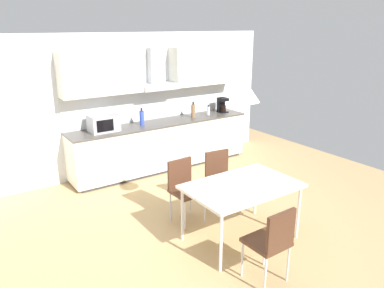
{
  "coord_description": "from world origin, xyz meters",
  "views": [
    {
      "loc": [
        -2.49,
        -3.49,
        2.62
      ],
      "look_at": [
        0.37,
        0.71,
        1.0
      ],
      "focal_mm": 35.0,
      "sensor_mm": 36.0,
      "label": 1
    }
  ],
  "objects_px": {
    "dining_table": "(242,188)",
    "chair_far_right": "(220,174)",
    "bottle_white": "(208,111)",
    "bottle_brown": "(193,111)",
    "chair_near_left": "(273,238)",
    "pendant_lamp": "(246,92)",
    "microwave": "(104,123)",
    "coffee_maker": "(222,105)",
    "bottle_blue": "(142,118)",
    "chair_far_left": "(184,184)"
  },
  "relations": [
    {
      "from": "dining_table",
      "to": "chair_far_right",
      "type": "bearing_deg",
      "value": 69.01
    },
    {
      "from": "bottle_white",
      "to": "bottle_brown",
      "type": "distance_m",
      "value": 0.38
    },
    {
      "from": "chair_near_left",
      "to": "chair_far_right",
      "type": "xyz_separation_m",
      "value": [
        0.62,
        1.66,
        0.0
      ]
    },
    {
      "from": "chair_near_left",
      "to": "pendant_lamp",
      "type": "xyz_separation_m",
      "value": [
        0.31,
        0.83,
        1.36
      ]
    },
    {
      "from": "microwave",
      "to": "chair_far_right",
      "type": "distance_m",
      "value": 2.22
    },
    {
      "from": "bottle_brown",
      "to": "chair_near_left",
      "type": "bearing_deg",
      "value": -112.17
    },
    {
      "from": "coffee_maker",
      "to": "dining_table",
      "type": "relative_size",
      "value": 0.22
    },
    {
      "from": "coffee_maker",
      "to": "chair_far_right",
      "type": "xyz_separation_m",
      "value": [
        -1.58,
        -1.95,
        -0.52
      ]
    },
    {
      "from": "pendant_lamp",
      "to": "dining_table",
      "type": "bearing_deg",
      "value": -45.0
    },
    {
      "from": "coffee_maker",
      "to": "bottle_white",
      "type": "bearing_deg",
      "value": -174.38
    },
    {
      "from": "chair_near_left",
      "to": "coffee_maker",
      "type": "bearing_deg",
      "value": 58.59
    },
    {
      "from": "bottle_blue",
      "to": "chair_far_left",
      "type": "bearing_deg",
      "value": -100.35
    },
    {
      "from": "microwave",
      "to": "coffee_maker",
      "type": "height_order",
      "value": "coffee_maker"
    },
    {
      "from": "dining_table",
      "to": "bottle_white",
      "type": "bearing_deg",
      "value": 61.03
    },
    {
      "from": "bottle_blue",
      "to": "chair_far_right",
      "type": "xyz_separation_m",
      "value": [
        0.28,
        -1.91,
        -0.5
      ]
    },
    {
      "from": "bottle_blue",
      "to": "bottle_brown",
      "type": "distance_m",
      "value": 1.11
    },
    {
      "from": "dining_table",
      "to": "pendant_lamp",
      "type": "bearing_deg",
      "value": 135.0
    },
    {
      "from": "microwave",
      "to": "chair_near_left",
      "type": "xyz_separation_m",
      "value": [
        0.37,
        -3.58,
        -0.51
      ]
    },
    {
      "from": "coffee_maker",
      "to": "pendant_lamp",
      "type": "distance_m",
      "value": 3.47
    },
    {
      "from": "bottle_brown",
      "to": "coffee_maker",
      "type": "bearing_deg",
      "value": 3.85
    },
    {
      "from": "dining_table",
      "to": "chair_far_right",
      "type": "height_order",
      "value": "chair_far_right"
    },
    {
      "from": "chair_far_right",
      "to": "bottle_white",
      "type": "bearing_deg",
      "value": 57.9
    },
    {
      "from": "dining_table",
      "to": "bottle_brown",
      "type": "bearing_deg",
      "value": 67.27
    },
    {
      "from": "bottle_white",
      "to": "chair_far_right",
      "type": "distance_m",
      "value": 2.3
    },
    {
      "from": "bottle_blue",
      "to": "pendant_lamp",
      "type": "bearing_deg",
      "value": -90.76
    },
    {
      "from": "pendant_lamp",
      "to": "chair_near_left",
      "type": "bearing_deg",
      "value": -110.31
    },
    {
      "from": "coffee_maker",
      "to": "chair_near_left",
      "type": "relative_size",
      "value": 0.34
    },
    {
      "from": "coffee_maker",
      "to": "bottle_brown",
      "type": "height_order",
      "value": "bottle_brown"
    },
    {
      "from": "dining_table",
      "to": "microwave",
      "type": "bearing_deg",
      "value": 103.75
    },
    {
      "from": "chair_near_left",
      "to": "pendant_lamp",
      "type": "height_order",
      "value": "pendant_lamp"
    },
    {
      "from": "chair_near_left",
      "to": "chair_far_left",
      "type": "height_order",
      "value": "same"
    },
    {
      "from": "bottle_white",
      "to": "pendant_lamp",
      "type": "bearing_deg",
      "value": -118.97
    },
    {
      "from": "dining_table",
      "to": "chair_near_left",
      "type": "distance_m",
      "value": 0.9
    },
    {
      "from": "microwave",
      "to": "coffee_maker",
      "type": "relative_size",
      "value": 1.6
    },
    {
      "from": "bottle_blue",
      "to": "bottle_white",
      "type": "xyz_separation_m",
      "value": [
        1.48,
        0.0,
        -0.05
      ]
    },
    {
      "from": "dining_table",
      "to": "chair_far_left",
      "type": "xyz_separation_m",
      "value": [
        -0.31,
        0.83,
        -0.17
      ]
    },
    {
      "from": "bottle_brown",
      "to": "chair_far_left",
      "type": "relative_size",
      "value": 0.35
    },
    {
      "from": "bottle_white",
      "to": "coffee_maker",
      "type": "bearing_deg",
      "value": 5.62
    },
    {
      "from": "microwave",
      "to": "chair_far_right",
      "type": "bearing_deg",
      "value": -62.76
    },
    {
      "from": "chair_near_left",
      "to": "bottle_white",
      "type": "bearing_deg",
      "value": 62.93
    },
    {
      "from": "microwave",
      "to": "bottle_blue",
      "type": "relative_size",
      "value": 1.51
    },
    {
      "from": "bottle_brown",
      "to": "dining_table",
      "type": "height_order",
      "value": "bottle_brown"
    },
    {
      "from": "coffee_maker",
      "to": "chair_far_right",
      "type": "relative_size",
      "value": 0.34
    },
    {
      "from": "chair_far_right",
      "to": "bottle_blue",
      "type": "bearing_deg",
      "value": 98.38
    },
    {
      "from": "coffee_maker",
      "to": "chair_far_left",
      "type": "height_order",
      "value": "coffee_maker"
    },
    {
      "from": "microwave",
      "to": "bottle_brown",
      "type": "height_order",
      "value": "bottle_brown"
    },
    {
      "from": "bottle_brown",
      "to": "pendant_lamp",
      "type": "bearing_deg",
      "value": -112.73
    },
    {
      "from": "bottle_white",
      "to": "chair_far_right",
      "type": "height_order",
      "value": "bottle_white"
    },
    {
      "from": "bottle_blue",
      "to": "bottle_white",
      "type": "bearing_deg",
      "value": 0.15
    },
    {
      "from": "bottle_blue",
      "to": "chair_far_left",
      "type": "height_order",
      "value": "bottle_blue"
    }
  ]
}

